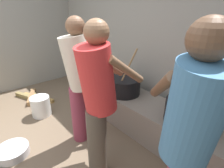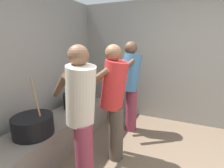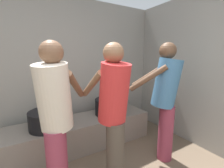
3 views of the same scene
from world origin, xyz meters
name	(u,v)px [view 2 (image 2 of 3)]	position (x,y,z in m)	size (l,w,h in m)	color
block_enclosure_right	(198,64)	(2.34, 0.00, 1.20)	(0.20, 5.13, 2.41)	gray
hearth_ledge	(60,131)	(0.63, 1.95, 0.22)	(2.25, 0.60, 0.45)	slate
cooking_pot_main	(33,125)	(0.12, 1.91, 0.58)	(0.50, 0.50, 0.70)	black
cooking_pot_secondary	(78,100)	(1.13, 1.92, 0.58)	(0.52, 0.52, 0.72)	black
cook_in_cream_shirt	(81,111)	(0.11, 1.16, 0.90)	(0.63, 0.72, 1.58)	#8C3347
cook_in_blue_shirt	(130,82)	(1.50, 1.07, 0.93)	(0.70, 0.70, 1.62)	#8C3347
cook_in_red_shirt	(114,97)	(0.67, 1.03, 0.90)	(0.36, 0.67, 1.58)	#4C4238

